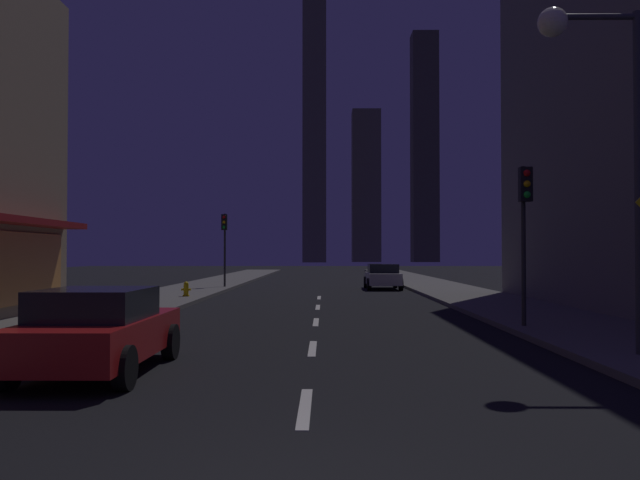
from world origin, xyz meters
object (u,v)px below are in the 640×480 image
car_parked_far (383,276)px  street_lamp_right (594,94)px  fire_hydrant_far_left (186,289)px  traffic_light_near_right (525,210)px  traffic_light_far_left (224,234)px  car_parked_near (98,330)px

car_parked_far → street_lamp_right: size_ratio=0.64×
fire_hydrant_far_left → traffic_light_near_right: size_ratio=0.16×
street_lamp_right → traffic_light_far_left: bearing=114.2°
car_parked_near → street_lamp_right: street_lamp_right is taller
traffic_light_near_right → street_lamp_right: bearing=-91.5°
traffic_light_near_right → street_lamp_right: 4.95m
car_parked_near → street_lamp_right: bearing=7.5°
car_parked_near → fire_hydrant_far_left: car_parked_near is taller
car_parked_near → traffic_light_far_left: traffic_light_far_left is taller
fire_hydrant_far_left → traffic_light_far_left: traffic_light_far_left is taller
car_parked_far → street_lamp_right: street_lamp_right is taller
traffic_light_far_left → street_lamp_right: bearing=-65.8°
car_parked_near → fire_hydrant_far_left: bearing=97.6°
street_lamp_right → traffic_light_near_right: bearing=88.5°
car_parked_far → traffic_light_far_left: (-9.10, -0.20, 2.45)m
fire_hydrant_far_left → traffic_light_near_right: 16.41m
fire_hydrant_far_left → traffic_light_far_left: (0.40, 8.15, 2.74)m
fire_hydrant_far_left → traffic_light_near_right: (11.40, -11.49, 2.74)m
car_parked_far → street_lamp_right: bearing=-85.8°
car_parked_near → traffic_light_near_right: (9.10, 5.76, 2.45)m
car_parked_far → traffic_light_near_right: bearing=-84.5°
car_parked_near → traffic_light_near_right: size_ratio=1.01×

